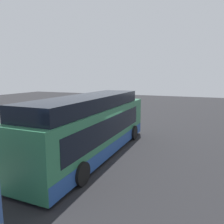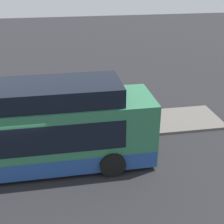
# 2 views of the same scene
# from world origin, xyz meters

# --- Properties ---
(ground) EXTENTS (80.00, 80.00, 0.00)m
(ground) POSITION_xyz_m (0.00, 0.00, 0.00)
(ground) COLOR #232326
(platform) EXTENTS (20.00, 2.67, 0.12)m
(platform) POSITION_xyz_m (0.00, 2.94, 0.06)
(platform) COLOR #605B56
(platform) RESTS_ON ground
(bus_lead) EXTENTS (11.42, 2.77, 3.50)m
(bus_lead) POSITION_xyz_m (-0.31, 0.16, 1.59)
(bus_lead) COLOR #2D704C
(bus_lead) RESTS_ON ground
(passenger_boarding) EXTENTS (0.44, 0.60, 1.77)m
(passenger_boarding) POSITION_xyz_m (2.08, 2.45, 1.07)
(passenger_boarding) COLOR #6B604C
(passenger_boarding) RESTS_ON platform
(passenger_waiting) EXTENTS (0.53, 0.53, 1.75)m
(passenger_waiting) POSITION_xyz_m (0.09, 2.33, 1.07)
(passenger_waiting) COLOR silver
(passenger_waiting) RESTS_ON platform
(suitcase) EXTENTS (0.40, 0.21, 0.85)m
(suitcase) POSITION_xyz_m (1.77, 2.05, 0.43)
(suitcase) COLOR #598C59
(suitcase) RESTS_ON platform
(sign_post) EXTENTS (0.10, 0.89, 2.41)m
(sign_post) POSITION_xyz_m (-1.02, 3.33, 1.70)
(sign_post) COLOR #4C4C51
(sign_post) RESTS_ON platform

